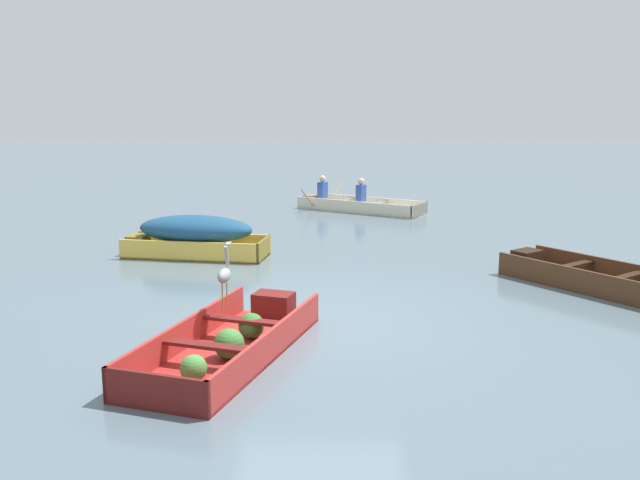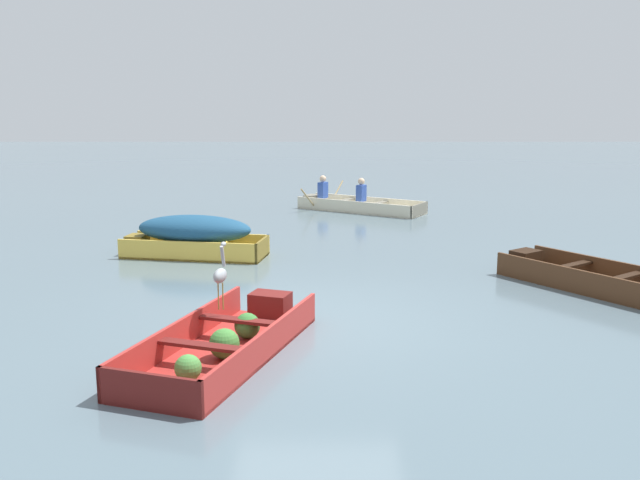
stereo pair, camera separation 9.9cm
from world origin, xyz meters
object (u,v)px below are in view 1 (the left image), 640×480
skiff_yellow_mid_moored (194,233)px  skiff_dark_varnish_near_moored (590,278)px  heron_on_dinghy (224,273)px  dinghy_red_foreground (232,342)px  rowboat_cream_with_crew (354,204)px

skiff_yellow_mid_moored → skiff_dark_varnish_near_moored: bearing=-18.4°
heron_on_dinghy → skiff_yellow_mid_moored: bearing=104.0°
dinghy_red_foreground → skiff_yellow_mid_moored: bearing=104.1°
rowboat_cream_with_crew → heron_on_dinghy: 10.73m
dinghy_red_foreground → rowboat_cream_with_crew: rowboat_cream_with_crew is taller
rowboat_cream_with_crew → skiff_dark_varnish_near_moored: bearing=-66.6°
skiff_yellow_mid_moored → rowboat_cream_with_crew: (3.36, 5.68, -0.28)m
rowboat_cream_with_crew → skiff_yellow_mid_moored: bearing=-120.7°
dinghy_red_foreground → skiff_dark_varnish_near_moored: bearing=29.3°
skiff_dark_varnish_near_moored → heron_on_dinghy: heron_on_dinghy is taller
dinghy_red_foreground → heron_on_dinghy: size_ratio=4.12×
heron_on_dinghy → rowboat_cream_with_crew: bearing=78.3°
dinghy_red_foreground → skiff_dark_varnish_near_moored: (5.46, 3.06, -0.01)m
dinghy_red_foreground → rowboat_cream_with_crew: (2.03, 10.99, 0.03)m
dinghy_red_foreground → skiff_yellow_mid_moored: (-1.34, 5.31, 0.31)m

